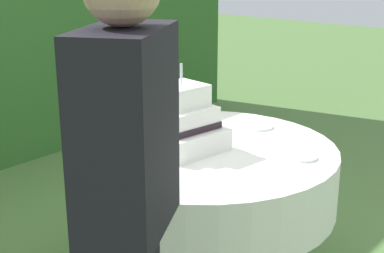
{
  "coord_description": "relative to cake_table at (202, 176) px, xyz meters",
  "views": [
    {
      "loc": [
        -1.85,
        -1.51,
        1.58
      ],
      "look_at": [
        -0.04,
        0.03,
        0.84
      ],
      "focal_mm": 52.84,
      "sensor_mm": 36.0,
      "label": 1
    }
  ],
  "objects": [
    {
      "name": "standing_person",
      "position": [
        -0.89,
        -0.47,
        0.33
      ],
      "size": [
        0.41,
        0.35,
        1.6
      ],
      "color": "black",
      "rests_on": "ground_plane"
    },
    {
      "name": "wedding_cake",
      "position": [
        -0.07,
        0.06,
        0.25
      ],
      "size": [
        0.36,
        0.36,
        0.38
      ],
      "color": "white",
      "rests_on": "cake_table"
    },
    {
      "name": "serving_plate_near",
      "position": [
        0.32,
        0.24,
        0.15
      ],
      "size": [
        0.13,
        0.13,
        0.01
      ],
      "primitive_type": "cylinder",
      "color": "white",
      "rests_on": "cake_table"
    },
    {
      "name": "cake_table",
      "position": [
        0.0,
        0.0,
        0.0
      ],
      "size": [
        1.21,
        1.21,
        0.74
      ],
      "color": "#4C4C51",
      "rests_on": "ground_plane"
    },
    {
      "name": "napkin_stack",
      "position": [
        -0.44,
        -0.0,
        0.14
      ],
      "size": [
        0.16,
        0.16,
        0.01
      ],
      "primitive_type": "cube",
      "rotation": [
        0.0,
        0.0,
        -0.1
      ],
      "color": "#603856",
      "rests_on": "cake_table"
    },
    {
      "name": "serving_plate_left",
      "position": [
        0.41,
        -0.03,
        0.15
      ],
      "size": [
        0.14,
        0.14,
        0.01
      ],
      "primitive_type": "cylinder",
      "color": "white",
      "rests_on": "cake_table"
    },
    {
      "name": "serving_plate_far",
      "position": [
        0.16,
        -0.42,
        0.15
      ],
      "size": [
        0.12,
        0.12,
        0.01
      ],
      "primitive_type": "cylinder",
      "color": "white",
      "rests_on": "cake_table"
    },
    {
      "name": "serving_plate_right",
      "position": [
        -0.36,
        0.33,
        0.15
      ],
      "size": [
        0.13,
        0.13,
        0.01
      ],
      "primitive_type": "cylinder",
      "color": "white",
      "rests_on": "cake_table"
    }
  ]
}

